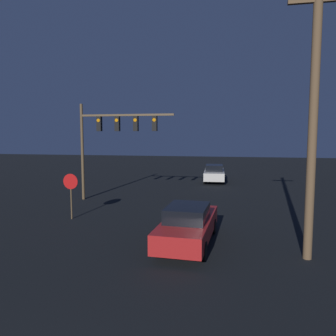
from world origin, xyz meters
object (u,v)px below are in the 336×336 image
(traffic_signal_mast, at_px, (111,132))
(stop_sign, at_px, (71,187))
(car_near, at_px, (188,224))
(car_far, at_px, (214,173))
(utility_pole, at_px, (313,115))

(traffic_signal_mast, bearing_deg, stop_sign, -93.68)
(car_near, distance_m, stop_sign, 6.59)
(car_far, bearing_deg, traffic_signal_mast, -124.09)
(stop_sign, distance_m, utility_pole, 11.02)
(traffic_signal_mast, distance_m, stop_sign, 5.39)
(stop_sign, bearing_deg, car_far, 66.66)
(traffic_signal_mast, height_order, stop_sign, traffic_signal_mast)
(car_near, xyz_separation_m, traffic_signal_mast, (-5.71, 7.25, 3.45))
(car_far, relative_size, traffic_signal_mast, 0.83)
(car_far, bearing_deg, utility_pole, -79.76)
(car_far, xyz_separation_m, stop_sign, (-6.09, -14.13, 0.79))
(car_near, relative_size, traffic_signal_mast, 0.83)
(traffic_signal_mast, bearing_deg, utility_pole, -39.16)
(car_far, xyz_separation_m, utility_pole, (3.95, -17.38, 3.93))
(traffic_signal_mast, height_order, utility_pole, utility_pole)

